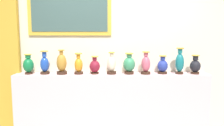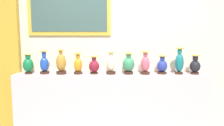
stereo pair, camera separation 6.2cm
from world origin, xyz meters
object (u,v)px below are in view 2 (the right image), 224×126
object	(u,v)px
vase_ivory	(112,65)
vase_jade	(129,64)
vase_cobalt	(163,66)
vase_amber	(79,65)
vase_burgundy	(95,66)
vase_teal	(180,62)
vase_rose	(146,64)
vase_emerald	(29,65)
vase_ochre	(62,63)
vase_sapphire	(45,64)
vase_onyx	(196,66)

from	to	relation	value
vase_ivory	vase_jade	size ratio (longest dim) A/B	1.04
vase_ivory	vase_cobalt	size ratio (longest dim) A/B	1.18
vase_amber	vase_jade	distance (m)	0.80
vase_burgundy	vase_teal	bearing A→B (deg)	-0.74
vase_ivory	vase_teal	world-z (taller)	vase_teal
vase_rose	vase_teal	bearing A→B (deg)	1.20
vase_emerald	vase_teal	xyz separation A→B (m)	(2.38, -0.01, 0.04)
vase_ivory	vase_amber	bearing A→B (deg)	178.84
vase_ochre	vase_amber	distance (m)	0.27
vase_rose	vase_sapphire	bearing A→B (deg)	178.69
vase_amber	vase_ivory	distance (m)	0.52
vase_burgundy	vase_cobalt	world-z (taller)	vase_cobalt
vase_ochre	vase_rose	xyz separation A→B (m)	(1.32, -0.01, -0.01)
vase_jade	vase_ochre	bearing A→B (deg)	-179.85
vase_ochre	vase_amber	bearing A→B (deg)	1.66
vase_rose	vase_onyx	size ratio (longest dim) A/B	1.19
vase_sapphire	vase_ivory	xyz separation A→B (m)	(1.05, -0.03, -0.01)
vase_cobalt	vase_teal	world-z (taller)	vase_teal
vase_burgundy	vase_rose	distance (m)	0.80
vase_amber	vase_emerald	bearing A→B (deg)	179.77
vase_ochre	vase_teal	xyz separation A→B (m)	(1.86, -0.00, 0.02)
vase_burgundy	vase_ivory	distance (m)	0.27
vase_ochre	vase_teal	world-z (taller)	vase_teal
vase_emerald	vase_ivory	world-z (taller)	vase_ivory
vase_ochre	vase_teal	size ratio (longest dim) A/B	0.93
vase_amber	vase_rose	distance (m)	1.06
vase_emerald	vase_sapphire	xyz separation A→B (m)	(0.25, 0.01, 0.01)
vase_ivory	vase_teal	size ratio (longest dim) A/B	0.84
vase_ochre	vase_onyx	size ratio (longest dim) A/B	1.29
vase_jade	vase_teal	bearing A→B (deg)	-0.41
vase_teal	vase_onyx	world-z (taller)	vase_teal
vase_sapphire	vase_rose	world-z (taller)	vase_sapphire
vase_rose	vase_teal	distance (m)	0.54
vase_burgundy	vase_jade	world-z (taller)	vase_jade
vase_sapphire	vase_onyx	size ratio (longest dim) A/B	1.23
vase_teal	vase_onyx	bearing A→B (deg)	-0.83
vase_emerald	vase_ochre	distance (m)	0.52
vase_burgundy	vase_cobalt	distance (m)	1.08
vase_cobalt	vase_jade	bearing A→B (deg)	-178.12
vase_ivory	vase_jade	distance (m)	0.28
vase_ochre	vase_jade	xyz separation A→B (m)	(1.06, 0.00, -0.02)
vase_onyx	vase_emerald	bearing A→B (deg)	179.62
vase_emerald	vase_burgundy	bearing A→B (deg)	0.20
vase_rose	vase_amber	bearing A→B (deg)	178.82
vase_burgundy	vase_amber	bearing A→B (deg)	-178.46
vase_cobalt	vase_ivory	bearing A→B (deg)	-178.37
vase_cobalt	vase_onyx	world-z (taller)	vase_onyx
vase_ivory	vase_rose	distance (m)	0.54
vase_rose	vase_onyx	bearing A→B (deg)	0.56
vase_amber	vase_rose	xyz separation A→B (m)	(1.06, -0.02, 0.01)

